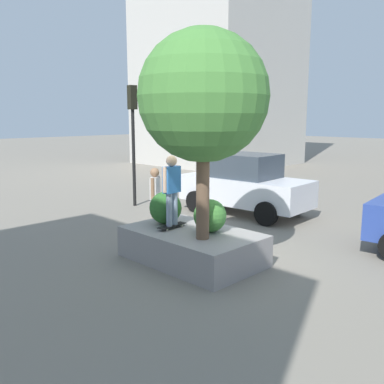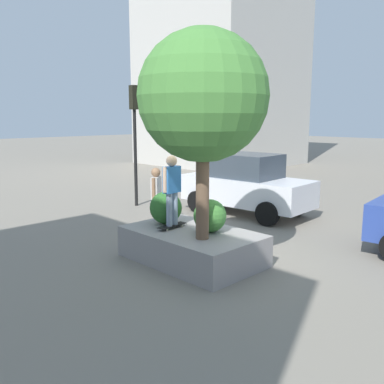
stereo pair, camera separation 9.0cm
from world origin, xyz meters
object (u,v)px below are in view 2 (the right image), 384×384
object	(u,v)px
plaza_tree	(203,97)
bystander_watching	(156,192)
traffic_light_median	(134,125)
skateboarder	(172,185)
planter_ledge	(192,246)
police_car	(245,183)
skateboard	(172,226)

from	to	relation	value
plaza_tree	bystander_watching	xyz separation A→B (m)	(-3.64, 1.75, -2.64)
traffic_light_median	skateboarder	bearing A→B (deg)	-29.16
skateboarder	bystander_watching	size ratio (longest dim) A/B	0.92
planter_ledge	traffic_light_median	distance (m)	7.03
police_car	bystander_watching	world-z (taller)	police_car
plaza_tree	police_car	size ratio (longest dim) A/B	0.95
plaza_tree	skateboarder	distance (m)	2.22
bystander_watching	plaza_tree	bearing A→B (deg)	-25.65
skateboard	skateboarder	bearing A→B (deg)	-45.00
plaza_tree	traffic_light_median	size ratio (longest dim) A/B	0.98
skateboard	traffic_light_median	bearing A→B (deg)	150.84
skateboarder	skateboard	bearing A→B (deg)	135.00
police_car	plaza_tree	bearing A→B (deg)	-60.77
plaza_tree	traffic_light_median	world-z (taller)	plaza_tree
planter_ledge	traffic_light_median	xyz separation A→B (m)	(-5.86, 2.83, 2.64)
planter_ledge	plaza_tree	distance (m)	3.38
bystander_watching	skateboarder	bearing A→B (deg)	-32.68
traffic_light_median	plaza_tree	bearing A→B (deg)	-25.69
planter_ledge	police_car	bearing A→B (deg)	115.00
plaza_tree	planter_ledge	bearing A→B (deg)	155.21
bystander_watching	planter_ledge	bearing A→B (deg)	-25.82
skateboard	bystander_watching	bearing A→B (deg)	147.32
plaza_tree	police_car	distance (m)	6.27
planter_ledge	traffic_light_median	world-z (taller)	traffic_light_median
traffic_light_median	bystander_watching	size ratio (longest dim) A/B	2.47
planter_ledge	plaza_tree	size ratio (longest dim) A/B	0.72
planter_ledge	police_car	size ratio (longest dim) A/B	0.68
police_car	skateboard	bearing A→B (deg)	-70.75
plaza_tree	bystander_watching	bearing A→B (deg)	154.35
bystander_watching	police_car	bearing A→B (deg)	75.03
skateboarder	police_car	bearing A→B (deg)	109.25
plaza_tree	skateboarder	world-z (taller)	plaza_tree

